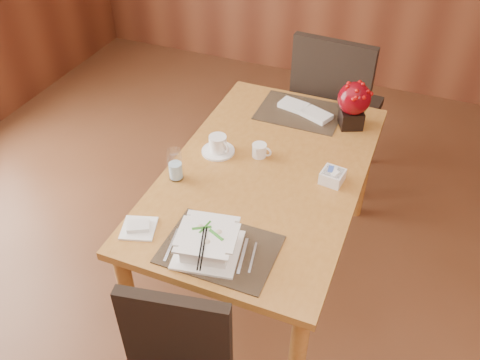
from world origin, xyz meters
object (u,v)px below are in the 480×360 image
at_px(soup_setting, 208,243).
at_px(creamer_jug, 259,150).
at_px(sugar_caddy, 332,177).
at_px(bread_plate, 139,228).
at_px(coffee_cup, 218,145).
at_px(water_glass, 175,165).
at_px(far_chair, 333,103).
at_px(berry_decor, 354,102).
at_px(dining_table, 266,185).

distance_m(soup_setting, creamer_jug, 0.67).
distance_m(sugar_caddy, bread_plate, 0.90).
bearing_deg(sugar_caddy, coffee_cup, 178.70).
bearing_deg(water_glass, creamer_jug, 45.52).
bearing_deg(far_chair, creamer_jug, 82.54).
relative_size(berry_decor, bread_plate, 1.83).
distance_m(water_glass, berry_decor, 0.99).
distance_m(coffee_cup, water_glass, 0.28).
distance_m(coffee_cup, sugar_caddy, 0.58).
distance_m(dining_table, soup_setting, 0.60).
bearing_deg(sugar_caddy, far_chair, 102.36).
height_order(water_glass, bread_plate, water_glass).
relative_size(sugar_caddy, berry_decor, 0.39).
height_order(dining_table, coffee_cup, coffee_cup).
relative_size(water_glass, bread_plate, 1.13).
bearing_deg(water_glass, dining_table, 29.88).
xyz_separation_m(dining_table, bread_plate, (-0.36, -0.57, 0.10)).
distance_m(berry_decor, bread_plate, 1.28).
bearing_deg(sugar_caddy, creamer_jug, 170.96).
bearing_deg(water_glass, far_chair, 67.70).
bearing_deg(coffee_cup, dining_table, -9.56).
relative_size(coffee_cup, sugar_caddy, 1.66).
bearing_deg(berry_decor, far_chair, 112.50).
distance_m(dining_table, creamer_jug, 0.17).
height_order(dining_table, far_chair, far_chair).
xyz_separation_m(dining_table, far_chair, (0.11, 0.96, -0.05)).
bearing_deg(bread_plate, soup_setting, -1.16).
xyz_separation_m(coffee_cup, far_chair, (0.38, 0.91, -0.19)).
height_order(dining_table, water_glass, water_glass).
bearing_deg(berry_decor, creamer_jug, -129.75).
bearing_deg(sugar_caddy, water_glass, -160.22).
relative_size(dining_table, soup_setting, 5.11).
bearing_deg(dining_table, berry_decor, 61.18).
bearing_deg(creamer_jug, sugar_caddy, -5.17).
relative_size(dining_table, far_chair, 1.40).
distance_m(coffee_cup, far_chair, 1.00).
bearing_deg(berry_decor, sugar_caddy, -87.29).
xyz_separation_m(soup_setting, creamer_jug, (-0.03, 0.67, -0.02)).
height_order(dining_table, berry_decor, berry_decor).
xyz_separation_m(dining_table, sugar_caddy, (0.31, 0.03, 0.13)).
relative_size(dining_table, bread_plate, 10.82).
relative_size(soup_setting, sugar_caddy, 2.95).
distance_m(dining_table, berry_decor, 0.64).
relative_size(creamer_jug, bread_plate, 0.66).
xyz_separation_m(soup_setting, sugar_caddy, (0.35, 0.61, -0.02)).
bearing_deg(sugar_caddy, soup_setting, -119.82).
relative_size(water_glass, creamer_jug, 1.70).
bearing_deg(water_glass, coffee_cup, 68.98).
xyz_separation_m(sugar_caddy, berry_decor, (-0.02, 0.49, 0.11)).
relative_size(water_glass, berry_decor, 0.62).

